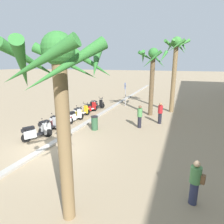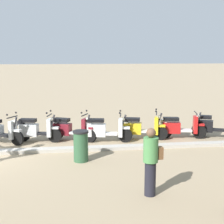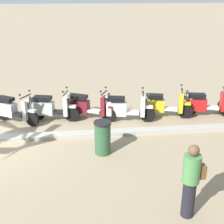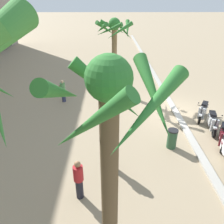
# 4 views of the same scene
# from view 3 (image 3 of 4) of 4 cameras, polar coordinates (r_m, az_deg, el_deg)

# --- Properties ---
(scooter_red_mid_rear) EXTENTS (1.81, 0.70, 1.04)m
(scooter_red_mid_rear) POSITION_cam_3_polar(r_m,az_deg,el_deg) (11.52, 16.79, 1.44)
(scooter_red_mid_rear) COLOR black
(scooter_red_mid_rear) RESTS_ON ground
(scooter_yellow_lead_nearest) EXTENTS (1.78, 0.77, 1.17)m
(scooter_yellow_lead_nearest) POSITION_cam_3_polar(r_m,az_deg,el_deg) (11.07, 9.41, 1.30)
(scooter_yellow_lead_nearest) COLOR black
(scooter_yellow_lead_nearest) RESTS_ON ground
(scooter_white_mid_front) EXTENTS (1.80, 0.68, 1.17)m
(scooter_white_mid_front) POSITION_cam_3_polar(r_m,az_deg,el_deg) (10.56, 2.35, 0.67)
(scooter_white_mid_front) COLOR black
(scooter_white_mid_front) RESTS_ON ground
(scooter_maroon_second_in_line) EXTENTS (1.70, 0.96, 1.17)m
(scooter_maroon_second_in_line) POSITION_cam_3_polar(r_m,az_deg,el_deg) (10.81, -4.64, 1.05)
(scooter_maroon_second_in_line) COLOR black
(scooter_maroon_second_in_line) RESTS_ON ground
(scooter_silver_gap_after_mid) EXTENTS (1.69, 0.71, 1.17)m
(scooter_silver_gap_after_mid) POSITION_cam_3_polar(r_m,az_deg,el_deg) (10.83, -11.26, 0.78)
(scooter_silver_gap_after_mid) COLOR black
(scooter_silver_gap_after_mid) RESTS_ON ground
(scooter_silver_mid_centre) EXTENTS (1.59, 1.02, 1.17)m
(scooter_silver_mid_centre) POSITION_cam_3_polar(r_m,az_deg,el_deg) (10.99, -17.87, 0.43)
(scooter_silver_mid_centre) COLOR black
(scooter_silver_mid_centre) RESTS_ON ground
(pedestrian_strolling_near_curb) EXTENTS (0.46, 0.34, 1.59)m
(pedestrian_strolling_near_curb) POSITION_cam_3_polar(r_m,az_deg,el_deg) (6.27, 14.40, -12.05)
(pedestrian_strolling_near_curb) COLOR black
(pedestrian_strolling_near_curb) RESTS_ON ground
(litter_bin) EXTENTS (0.48, 0.48, 0.95)m
(litter_bin) POSITION_cam_3_polar(r_m,az_deg,el_deg) (8.47, -1.75, -4.72)
(litter_bin) COLOR #2D5638
(litter_bin) RESTS_ON ground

